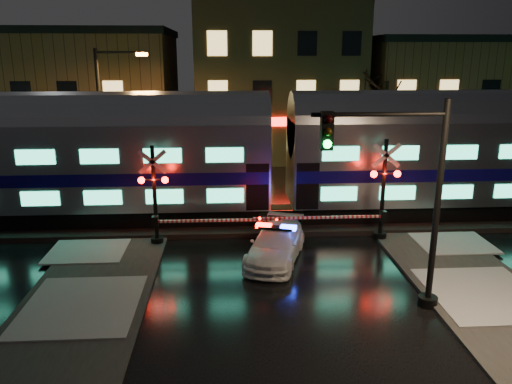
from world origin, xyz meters
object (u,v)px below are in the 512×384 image
(traffic_light, at_px, (405,203))
(streetlight, at_px, (106,116))
(crossing_signal_right, at_px, (375,200))
(crossing_signal_left, at_px, (164,205))
(police_car, at_px, (276,244))

(traffic_light, distance_m, streetlight, 17.02)
(crossing_signal_right, bearing_deg, streetlight, 151.69)
(crossing_signal_left, bearing_deg, traffic_light, -36.22)
(crossing_signal_right, xyz_separation_m, streetlight, (-12.42, 6.69, 2.80))
(traffic_light, bearing_deg, police_car, 127.99)
(police_car, bearing_deg, traffic_light, -32.01)
(crossing_signal_right, height_order, crossing_signal_left, crossing_signal_right)
(crossing_signal_right, bearing_deg, police_car, -157.36)
(crossing_signal_left, height_order, traffic_light, traffic_light)
(traffic_light, xyz_separation_m, streetlight, (-11.52, 12.48, 1.15))
(police_car, relative_size, streetlight, 0.59)
(police_car, bearing_deg, crossing_signal_left, 174.99)
(crossing_signal_right, xyz_separation_m, crossing_signal_left, (-8.80, -0.00, -0.08))
(crossing_signal_right, xyz_separation_m, traffic_light, (-0.90, -5.79, 1.65))
(crossing_signal_left, xyz_separation_m, streetlight, (-3.62, 6.69, 2.87))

